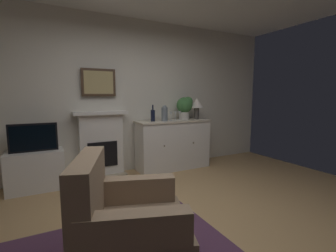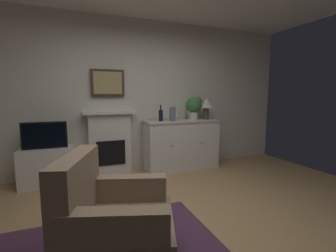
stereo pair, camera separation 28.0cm
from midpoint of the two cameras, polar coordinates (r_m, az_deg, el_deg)
name	(u,v)px [view 1 (the left image)]	position (r m, az deg, el deg)	size (l,w,h in m)	color
ground_plane	(190,233)	(2.67, 2.12, -24.52)	(6.19, 4.44, 0.10)	tan
wall_rear	(124,96)	(4.31, -12.35, 7.01)	(6.19, 0.06, 2.69)	silver
fireplace_unit	(101,144)	(4.17, -17.63, -4.21)	(0.87, 0.30, 1.10)	white
framed_picture	(99,83)	(4.14, -18.30, 9.93)	(0.55, 0.04, 0.45)	#473323
sideboard_cabinet	(173,144)	(4.41, -0.58, -4.47)	(1.38, 0.49, 0.91)	white
table_lamp	(197,105)	(4.57, 5.18, 5.17)	(0.26, 0.26, 0.40)	#4C4742
wine_bottle	(153,115)	(4.17, -5.60, 2.59)	(0.08, 0.08, 0.29)	black
wine_glass_left	(171,114)	(4.26, -1.14, 2.92)	(0.07, 0.07, 0.16)	silver
wine_glass_center	(176,114)	(4.34, -0.02, 3.00)	(0.07, 0.07, 0.16)	silver
wine_glass_right	(180,113)	(4.43, 1.00, 3.09)	(0.07, 0.07, 0.16)	silver
vase_decorative	(165,113)	(4.19, -2.76, 3.09)	(0.11, 0.11, 0.28)	slate
tv_cabinet	(36,170)	(4.03, -31.04, -9.18)	(0.75, 0.42, 0.57)	white
tv_set	(33,138)	(3.90, -31.53, -2.41)	(0.62, 0.07, 0.40)	black
potted_plant_small	(185,106)	(4.49, 2.34, 4.87)	(0.30, 0.30, 0.43)	beige
armchair	(126,225)	(1.99, -14.46, -22.23)	(1.01, 0.98, 0.92)	#8C7259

